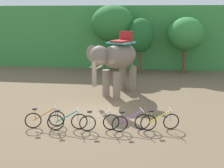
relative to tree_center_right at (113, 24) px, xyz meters
The scene contains 11 objects.
ground_plane 11.17m from the tree_center_right, 87.49° to the right, with size 80.00×80.00×0.00m, color brown.
foliage_hedge 4.14m from the tree_center_right, 83.34° to the left, with size 36.00×6.00×5.47m, color #3D8E42.
tree_center_right is the anchor object (origin of this frame).
tree_center_left 2.60m from the tree_center_right, 16.44° to the right, with size 2.10×2.10×4.46m.
tree_center 6.01m from the tree_center_right, ahead, with size 2.87×2.87×4.53m.
elephant 7.34m from the tree_center_right, 81.18° to the right, with size 3.15×4.09×3.78m.
bike_orange 12.85m from the tree_center_right, 96.97° to the right, with size 1.62×0.72×0.92m.
bike_teal 12.91m from the tree_center_right, 92.09° to the right, with size 1.68×0.57×0.92m.
bike_white 12.85m from the tree_center_right, 85.77° to the right, with size 1.67×0.61×0.92m.
bike_purple 12.87m from the tree_center_right, 79.55° to the right, with size 1.62×0.72×0.92m.
bike_yellow 12.93m from the tree_center_right, 73.89° to the right, with size 1.67×0.61×0.92m.
Camera 1 is at (2.27, -12.33, 4.84)m, focal length 43.31 mm.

